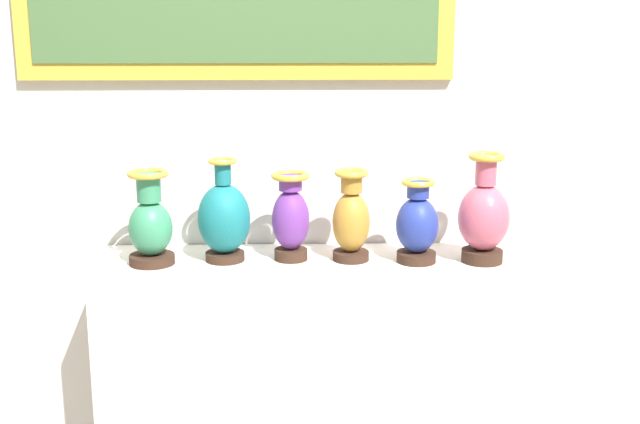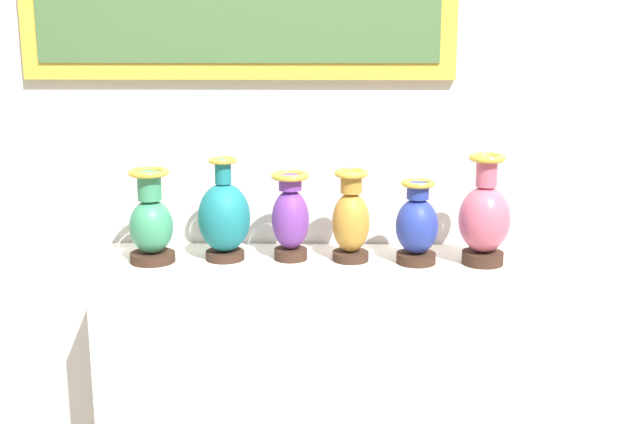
% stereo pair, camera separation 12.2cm
% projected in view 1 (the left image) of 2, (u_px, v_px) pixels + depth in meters
% --- Properties ---
extents(display_shelf, '(1.59, 0.36, 0.95)m').
position_uv_depth(display_shelf, '(320.00, 380.00, 3.07)').
color(display_shelf, silver).
rests_on(display_shelf, ground_plane).
extents(back_wall, '(3.00, 0.14, 2.74)m').
position_uv_depth(back_wall, '(314.00, 122.00, 3.08)').
color(back_wall, silver).
rests_on(back_wall, ground_plane).
extents(vase_jade, '(0.16, 0.16, 0.33)m').
position_uv_depth(vase_jade, '(150.00, 225.00, 2.85)').
color(vase_jade, '#382319').
rests_on(vase_jade, display_shelf).
extents(vase_teal, '(0.18, 0.18, 0.36)m').
position_uv_depth(vase_teal, '(224.00, 219.00, 2.89)').
color(vase_teal, '#382319').
rests_on(vase_teal, display_shelf).
extents(vase_violet, '(0.13, 0.13, 0.31)m').
position_uv_depth(vase_violet, '(291.00, 218.00, 2.90)').
color(vase_violet, '#382319').
rests_on(vase_violet, display_shelf).
extents(vase_ochre, '(0.13, 0.13, 0.32)m').
position_uv_depth(vase_ochre, '(351.00, 219.00, 2.90)').
color(vase_ochre, '#382319').
rests_on(vase_ochre, display_shelf).
extents(vase_cobalt, '(0.15, 0.15, 0.29)m').
position_uv_depth(vase_cobalt, '(417.00, 225.00, 2.88)').
color(vase_cobalt, '#382319').
rests_on(vase_cobalt, display_shelf).
extents(vase_rose, '(0.18, 0.18, 0.39)m').
position_uv_depth(vase_rose, '(484.00, 216.00, 2.87)').
color(vase_rose, '#382319').
rests_on(vase_rose, display_shelf).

